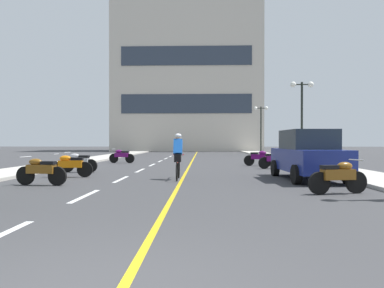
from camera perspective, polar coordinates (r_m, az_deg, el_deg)
ground_plane at (r=24.07m, az=-0.67°, el=-2.90°), size 140.00×140.00×0.00m
curb_left at (r=28.26m, az=-15.16°, el=-2.30°), size 2.40×72.00×0.12m
curb_right at (r=27.74m, az=14.65°, el=-2.35°), size 2.40×72.00×0.12m
lane_dash_1 at (r=9.60m, az=-16.72°, el=-7.95°), size 0.14×2.20×0.01m
lane_dash_2 at (r=13.43m, az=-11.28°, el=-5.55°), size 0.14×2.20×0.01m
lane_dash_3 at (r=17.33m, az=-8.29°, el=-4.20°), size 0.14×2.20×0.01m
lane_dash_4 at (r=21.27m, az=-6.41°, el=-3.34°), size 0.14×2.20×0.01m
lane_dash_5 at (r=25.23m, az=-5.12°, el=-2.74°), size 0.14×2.20×0.01m
lane_dash_6 at (r=29.20m, az=-4.18°, el=-2.31°), size 0.14×2.20×0.01m
lane_dash_7 at (r=33.18m, az=-3.46°, el=-1.98°), size 0.14×2.20×0.01m
lane_dash_8 at (r=37.16m, az=-2.90°, el=-1.72°), size 0.14×2.20×0.01m
lane_dash_9 at (r=41.15m, az=-2.45°, el=-1.51°), size 0.14×2.20×0.01m
lane_dash_10 at (r=45.13m, az=-2.08°, el=-1.34°), size 0.14×2.20×0.01m
lane_dash_11 at (r=49.12m, az=-1.77°, el=-1.20°), size 0.14×2.20×0.01m
centre_line_yellow at (r=27.06m, az=0.13°, el=-2.53°), size 0.12×66.00×0.01m
office_building at (r=53.85m, az=-0.68°, el=10.46°), size 20.96×10.05×21.56m
street_lamp_mid at (r=23.53m, az=17.15°, el=6.29°), size 1.46×0.36×5.03m
street_lamp_far at (r=37.69m, az=10.96°, el=3.96°), size 1.46×0.36×4.90m
parked_car_near at (r=13.68m, az=18.00°, el=-1.62°), size 2.07×4.27×1.82m
motorcycle_1 at (r=10.27m, az=22.34°, el=-4.78°), size 1.68×0.67×0.92m
motorcycle_2 at (r=12.34m, az=-23.00°, el=-3.91°), size 1.70×0.60×0.92m
motorcycle_3 at (r=14.67m, az=-18.89°, el=-3.22°), size 1.70×0.60×0.92m
motorcycle_4 at (r=16.87m, az=-17.66°, el=-2.74°), size 1.70×0.60×0.92m
motorcycle_5 at (r=18.72m, az=13.07°, el=-2.42°), size 1.68×0.64×0.92m
motorcycle_6 at (r=20.70m, az=10.67°, el=-2.14°), size 1.70×0.60×0.92m
motorcycle_7 at (r=23.48m, az=-11.19°, el=-1.84°), size 1.69×0.60×0.92m
cyclist_rider at (r=13.12m, az=-2.26°, el=-1.81°), size 0.42×1.77×1.71m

